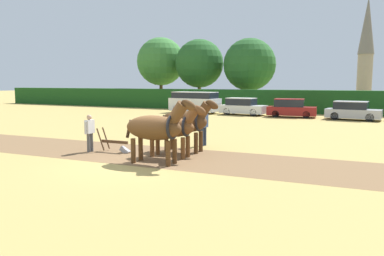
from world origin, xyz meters
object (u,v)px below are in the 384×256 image
plow (117,145)px  draft_horse_lead_left (156,127)px  tree_center_left (249,65)px  draft_horse_trail_left (186,121)px  farmer_at_plow (90,131)px  farmer_beside_team (204,123)px  draft_horse_lead_right (172,127)px  parked_van (195,102)px  parked_car_center (353,111)px  parked_car_center_left (291,108)px  church_spire (366,47)px  tree_far_left (161,62)px  tree_left (199,64)px  parked_car_left (243,107)px

plow → draft_horse_lead_left: bearing=-26.3°
tree_center_left → plow: tree_center_left is taller
draft_horse_trail_left → farmer_at_plow: (-3.69, -1.93, -0.39)m
tree_center_left → plow: (3.98, -30.28, -4.80)m
draft_horse_lead_left → tree_center_left: bearing=98.8°
plow → farmer_beside_team: 4.22m
tree_center_left → draft_horse_lead_left: (6.73, -31.45, -3.76)m
draft_horse_lead_right → farmer_at_plow: bearing=-174.1°
draft_horse_lead_right → draft_horse_trail_left: draft_horse_trail_left is taller
parked_van → parked_car_center: (14.49, -0.51, -0.36)m
plow → parked_car_center_left: bearing=77.9°
draft_horse_lead_left → draft_horse_trail_left: size_ratio=1.05×
plow → parked_car_center: (8.13, 19.96, 0.41)m
parked_van → farmer_at_plow: bearing=-69.0°
parked_car_center_left → church_spire: bearing=76.8°
tree_far_left → parked_car_center: size_ratio=2.13×
plow → tree_left: bearing=105.9°
church_spire → farmer_at_plow: 58.71m
tree_far_left → church_spire: 35.58m
draft_horse_trail_left → farmer_beside_team: 1.76m
church_spire → parked_car_center_left: size_ratio=3.99×
church_spire → farmer_beside_team: (-4.88, -53.84, -7.90)m
tree_far_left → plow: 36.05m
plow → parked_van: (-6.36, 20.47, 0.77)m
tree_far_left → tree_left: 6.35m
tree_center_left → parked_car_center: size_ratio=1.92×
tree_center_left → draft_horse_trail_left: tree_center_left is taller
tree_left → farmer_beside_team: size_ratio=4.70×
tree_left → tree_far_left: bearing=171.6°
tree_center_left → farmer_beside_team: (6.61, -27.06, -4.05)m
tree_far_left → farmer_beside_team: bearing=-55.3°
farmer_at_plow → parked_car_center: farmer_at_plow is taller
farmer_beside_team → parked_car_left: (-4.01, 17.28, -0.31)m
draft_horse_trail_left → parked_car_left: (-3.97, 19.02, -0.56)m
tree_center_left → draft_horse_lead_left: size_ratio=2.76×
draft_horse_lead_left → farmer_at_plow: 3.94m
tree_center_left → parked_car_left: 11.02m
parked_van → draft_horse_trail_left: bearing=-57.9°
tree_center_left → farmer_at_plow: 31.15m
parked_van → parked_car_center: parked_van is taller
farmer_beside_team → plow: bearing=-119.8°
parked_car_left → parked_car_center_left: bearing=0.3°
tree_center_left → parked_car_left: (2.60, -9.78, -4.35)m
parked_car_center_left → tree_left: bearing=137.0°
tree_left → draft_horse_lead_right: bearing=-66.3°
church_spire → farmer_beside_team: size_ratio=9.53×
parked_van → parked_car_center_left: bearing=5.3°
tree_far_left → draft_horse_lead_left: size_ratio=3.05×
draft_horse_lead_right → parked_van: bearing=110.7°
church_spire → parked_car_center_left: bearing=-96.8°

